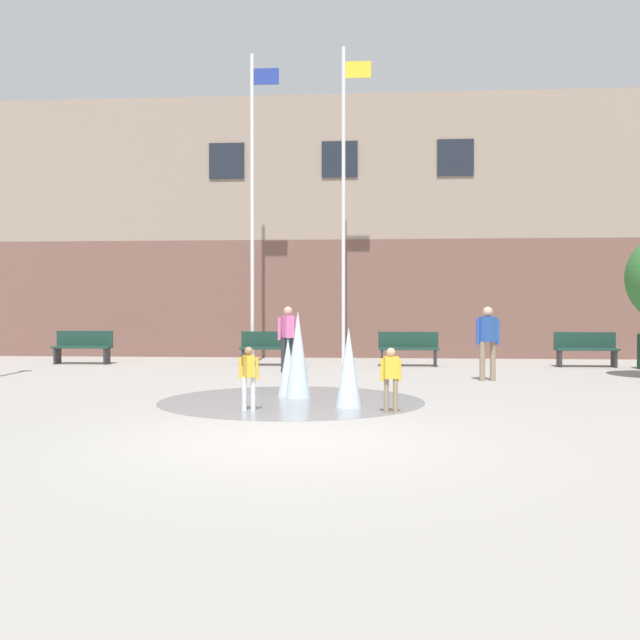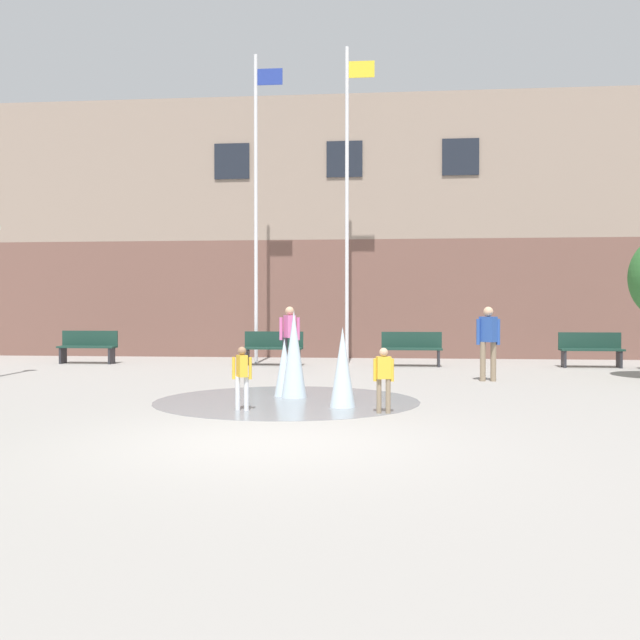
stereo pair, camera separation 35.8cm
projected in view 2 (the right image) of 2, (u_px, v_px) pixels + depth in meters
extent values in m
plane|color=gray|center=(264.00, 442.00, 8.85)|extent=(100.00, 100.00, 0.00)
cube|color=brown|center=(350.00, 299.00, 25.92)|extent=(36.00, 6.00, 3.64)
cube|color=gray|center=(350.00, 183.00, 25.84)|extent=(36.00, 6.00, 4.45)
cube|color=#1E232D|center=(232.00, 161.00, 23.18)|extent=(1.10, 0.06, 1.10)
cube|color=#1E232D|center=(345.00, 159.00, 22.83)|extent=(1.10, 0.06, 1.10)
cube|color=#1E232D|center=(461.00, 157.00, 22.48)|extent=(1.10, 0.06, 1.10)
cylinder|color=gray|center=(287.00, 401.00, 12.67)|extent=(4.49, 4.49, 0.01)
cone|color=silver|center=(284.00, 367.00, 13.32)|extent=(0.36, 0.36, 1.03)
cone|color=silver|center=(343.00, 367.00, 11.87)|extent=(0.40, 0.40, 1.28)
cone|color=silver|center=(294.00, 354.00, 13.11)|extent=(0.45, 0.45, 1.53)
cube|color=#28282D|center=(63.00, 356.00, 20.77)|extent=(0.06, 0.40, 0.44)
cube|color=#28282D|center=(112.00, 356.00, 20.63)|extent=(0.06, 0.40, 0.44)
cube|color=#19382D|center=(87.00, 347.00, 20.70)|extent=(1.60, 0.44, 0.05)
cube|color=#19382D|center=(90.00, 338.00, 20.89)|extent=(1.60, 0.04, 0.42)
cube|color=#28282D|center=(247.00, 357.00, 20.14)|extent=(0.06, 0.40, 0.44)
cube|color=#28282D|center=(299.00, 358.00, 20.00)|extent=(0.06, 0.40, 0.44)
cube|color=#19382D|center=(273.00, 348.00, 20.07)|extent=(1.60, 0.44, 0.05)
cube|color=#19382D|center=(274.00, 339.00, 20.26)|extent=(1.60, 0.04, 0.42)
cube|color=#28282D|center=(385.00, 358.00, 19.82)|extent=(0.06, 0.40, 0.44)
cube|color=#28282D|center=(438.00, 358.00, 19.68)|extent=(0.06, 0.40, 0.44)
cube|color=#19382D|center=(412.00, 349.00, 19.74)|extent=(1.60, 0.44, 0.05)
cube|color=#19382D|center=(412.00, 340.00, 19.94)|extent=(1.60, 0.04, 0.42)
cube|color=#28282D|center=(564.00, 359.00, 19.47)|extent=(0.06, 0.40, 0.44)
cube|color=#28282D|center=(619.00, 359.00, 19.33)|extent=(0.06, 0.40, 0.44)
cube|color=#19382D|center=(591.00, 350.00, 19.39)|extent=(1.60, 0.44, 0.05)
cube|color=#19382D|center=(590.00, 340.00, 19.58)|extent=(1.60, 0.04, 0.42)
cylinder|color=#89755B|center=(379.00, 396.00, 11.19)|extent=(0.07, 0.07, 0.52)
cylinder|color=#89755B|center=(388.00, 396.00, 11.18)|extent=(0.07, 0.07, 0.52)
cube|color=gold|center=(384.00, 368.00, 11.18)|extent=(0.24, 0.17, 0.33)
sphere|color=tan|center=(384.00, 352.00, 11.17)|extent=(0.13, 0.13, 0.13)
cylinder|color=gold|center=(375.00, 370.00, 11.19)|extent=(0.05, 0.05, 0.34)
cylinder|color=gold|center=(392.00, 370.00, 11.17)|extent=(0.05, 0.05, 0.34)
cylinder|color=#89755B|center=(483.00, 362.00, 15.94)|extent=(0.12, 0.12, 0.84)
cylinder|color=#89755B|center=(493.00, 362.00, 15.92)|extent=(0.12, 0.12, 0.84)
cube|color=#284C9E|center=(488.00, 329.00, 15.91)|extent=(0.39, 0.37, 0.54)
sphere|color=tan|center=(488.00, 312.00, 15.91)|extent=(0.21, 0.21, 0.21)
cylinder|color=#284C9E|center=(478.00, 332.00, 15.94)|extent=(0.08, 0.08, 0.55)
cylinder|color=#284C9E|center=(498.00, 332.00, 15.89)|extent=(0.08, 0.08, 0.55)
cylinder|color=silver|center=(238.00, 394.00, 11.51)|extent=(0.07, 0.07, 0.52)
cylinder|color=silver|center=(246.00, 394.00, 11.50)|extent=(0.07, 0.07, 0.52)
cube|color=gold|center=(242.00, 366.00, 11.49)|extent=(0.21, 0.24, 0.33)
sphere|color=#997051|center=(242.00, 351.00, 11.49)|extent=(0.13, 0.13, 0.13)
cylinder|color=gold|center=(234.00, 368.00, 11.51)|extent=(0.05, 0.05, 0.34)
cylinder|color=gold|center=(250.00, 368.00, 11.48)|extent=(0.05, 0.05, 0.34)
cylinder|color=#28282D|center=(285.00, 355.00, 18.04)|extent=(0.12, 0.12, 0.84)
cylinder|color=#28282D|center=(294.00, 355.00, 18.02)|extent=(0.12, 0.12, 0.84)
cube|color=pink|center=(290.00, 326.00, 18.01)|extent=(0.33, 0.39, 0.54)
sphere|color=tan|center=(290.00, 311.00, 18.01)|extent=(0.21, 0.21, 0.21)
cylinder|color=pink|center=(281.00, 329.00, 18.04)|extent=(0.08, 0.08, 0.55)
cylinder|color=pink|center=(298.00, 329.00, 17.99)|extent=(0.08, 0.08, 0.55)
cylinder|color=silver|center=(256.00, 210.00, 20.76)|extent=(0.10, 0.10, 8.56)
cube|color=#233893|center=(270.00, 77.00, 20.65)|extent=(0.70, 0.02, 0.45)
cylinder|color=silver|center=(347.00, 206.00, 20.51)|extent=(0.10, 0.10, 8.69)
cube|color=yellow|center=(362.00, 69.00, 20.39)|extent=(0.70, 0.02, 0.45)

